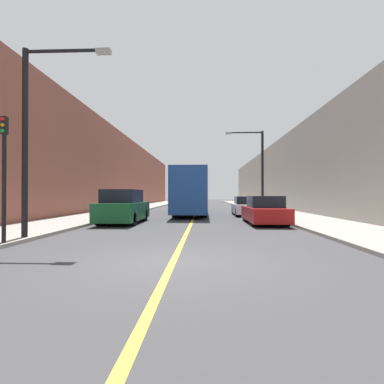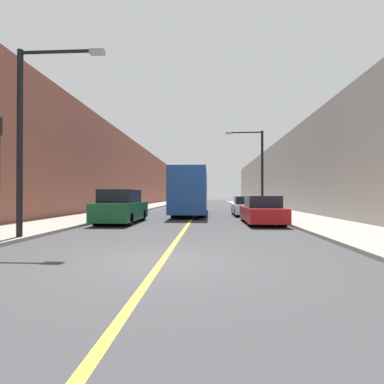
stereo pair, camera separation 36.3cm
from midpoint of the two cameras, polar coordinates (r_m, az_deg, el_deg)
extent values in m
plane|color=#38383A|center=(7.26, -5.12, -13.11)|extent=(200.00, 200.00, 0.00)
cube|color=gray|center=(37.90, -9.72, -2.85)|extent=(3.81, 72.00, 0.13)
cube|color=gray|center=(37.55, 11.84, -2.87)|extent=(3.81, 72.00, 0.13)
cube|color=brown|center=(38.99, -15.33, 3.68)|extent=(4.00, 72.00, 8.92)
cube|color=gray|center=(38.42, 17.59, 2.89)|extent=(4.00, 72.00, 7.76)
cube|color=gold|center=(37.07, 1.01, -3.01)|extent=(0.16, 72.00, 0.01)
cube|color=#1E4793|center=(25.00, -0.38, 0.13)|extent=(2.47, 12.97, 3.15)
cube|color=black|center=(18.57, -1.36, 2.08)|extent=(2.10, 0.04, 1.42)
cylinder|color=black|center=(21.09, -3.54, -3.45)|extent=(0.54, 1.04, 1.04)
cylinder|color=black|center=(20.97, 1.71, -3.46)|extent=(0.54, 1.04, 1.04)
cylinder|color=black|center=(29.09, -1.88, -2.66)|extent=(0.54, 1.04, 1.04)
cylinder|color=black|center=(29.01, 1.92, -2.66)|extent=(0.54, 1.04, 1.04)
cube|color=#145128|center=(17.20, -13.47, -3.54)|extent=(1.99, 4.85, 0.95)
cube|color=black|center=(16.94, -13.69, -0.77)|extent=(1.75, 2.67, 0.71)
cube|color=black|center=(14.90, -16.00, -3.35)|extent=(1.69, 0.04, 0.43)
cylinder|color=black|center=(16.03, -17.64, -4.97)|extent=(0.44, 0.68, 0.68)
cylinder|color=black|center=(15.57, -12.24, -5.11)|extent=(0.44, 0.68, 0.68)
cylinder|color=black|center=(18.88, -14.49, -4.31)|extent=(0.44, 0.68, 0.68)
cylinder|color=black|center=(18.49, -9.87, -4.40)|extent=(0.44, 0.68, 0.68)
cube|color=maroon|center=(16.83, 12.97, -4.06)|extent=(1.90, 4.79, 0.72)
cube|color=black|center=(16.57, 13.12, -1.80)|extent=(1.67, 2.16, 0.61)
cube|color=black|center=(14.51, 14.68, -4.12)|extent=(1.61, 0.04, 0.33)
cylinder|color=black|center=(15.26, 11.25, -5.32)|extent=(0.42, 0.62, 0.62)
cylinder|color=black|center=(15.56, 16.67, -5.22)|extent=(0.42, 0.62, 0.62)
cylinder|color=black|center=(18.20, 9.82, -4.56)|extent=(0.42, 0.62, 0.62)
cylinder|color=black|center=(18.44, 14.40, -4.49)|extent=(0.42, 0.62, 0.62)
cube|color=silver|center=(23.32, 9.77, -3.13)|extent=(1.85, 4.34, 0.69)
cube|color=black|center=(23.08, 9.84, -1.56)|extent=(1.63, 1.95, 0.59)
cube|color=black|center=(21.19, 10.51, -3.06)|extent=(1.57, 0.04, 0.31)
cylinder|color=black|center=(21.91, 8.35, -3.88)|extent=(0.41, 0.62, 0.62)
cylinder|color=black|center=(22.10, 12.08, -3.85)|extent=(0.41, 0.62, 0.62)
cylinder|color=black|center=(24.58, 7.70, -3.52)|extent=(0.41, 0.62, 0.62)
cylinder|color=black|center=(24.76, 11.04, -3.50)|extent=(0.41, 0.62, 0.62)
cylinder|color=black|center=(12.02, -29.98, 8.15)|extent=(0.20, 0.20, 6.51)
cylinder|color=black|center=(12.26, -24.00, 23.35)|extent=(2.74, 0.12, 0.12)
cube|color=#999993|center=(11.74, -17.44, 24.18)|extent=(0.50, 0.24, 0.16)
cylinder|color=black|center=(25.01, 12.88, 3.75)|extent=(0.20, 0.20, 6.66)
cylinder|color=black|center=(25.25, 9.75, 11.11)|extent=(2.74, 0.12, 0.12)
cube|color=#999993|center=(25.11, 6.59, 11.06)|extent=(0.50, 0.24, 0.16)
cylinder|color=black|center=(10.83, -33.00, 0.57)|extent=(0.12, 0.12, 3.29)
cube|color=black|center=(11.03, -32.94, 10.60)|extent=(0.16, 0.16, 0.55)
cylinder|color=red|center=(11.00, -33.21, 11.60)|extent=(0.11, 0.02, 0.11)
cylinder|color=gold|center=(10.96, -33.21, 10.67)|extent=(0.11, 0.02, 0.11)
cylinder|color=green|center=(10.93, -33.22, 9.74)|extent=(0.11, 0.02, 0.11)
camera|label=1|loc=(0.18, -90.39, 0.00)|focal=28.00mm
camera|label=2|loc=(0.18, 89.61, 0.00)|focal=28.00mm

